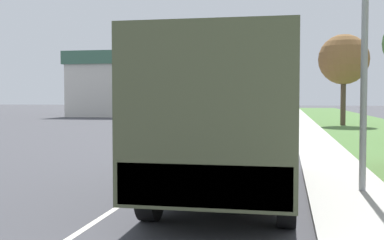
% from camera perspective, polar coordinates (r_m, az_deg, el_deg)
% --- Properties ---
extents(ground_plane, '(180.00, 180.00, 0.00)m').
position_cam_1_polar(ground_plane, '(37.75, 6.33, -0.51)').
color(ground_plane, '#424247').
extents(lane_centre_stripe, '(0.12, 120.00, 0.00)m').
position_cam_1_polar(lane_centre_stripe, '(37.75, 6.33, -0.50)').
color(lane_centre_stripe, silver).
rests_on(lane_centre_stripe, ground).
extents(sidewalk_right, '(1.80, 120.00, 0.12)m').
position_cam_1_polar(sidewalk_right, '(37.64, 13.17, -0.48)').
color(sidewalk_right, beige).
rests_on(sidewalk_right, ground).
extents(grass_strip_right, '(7.00, 120.00, 0.02)m').
position_cam_1_polar(grass_strip_right, '(38.06, 19.80, -0.61)').
color(grass_strip_right, '#4C7538').
rests_on(grass_strip_right, ground).
extents(military_truck, '(2.58, 7.81, 3.17)m').
position_cam_1_polar(military_truck, '(10.20, 4.80, 0.63)').
color(military_truck, '#606647').
rests_on(military_truck, ground).
extents(car_nearest_ahead, '(1.82, 4.18, 1.40)m').
position_cam_1_polar(car_nearest_ahead, '(25.21, 0.60, -0.63)').
color(car_nearest_ahead, silver).
rests_on(car_nearest_ahead, ground).
extents(car_second_ahead, '(1.72, 4.56, 1.74)m').
position_cam_1_polar(car_second_ahead, '(35.29, 3.47, 0.54)').
color(car_second_ahead, black).
rests_on(car_second_ahead, ground).
extents(car_third_ahead, '(1.84, 4.36, 1.42)m').
position_cam_1_polar(car_third_ahead, '(46.61, 9.84, 0.87)').
color(car_third_ahead, '#B7BABF').
rests_on(car_third_ahead, ground).
extents(tree_far_right, '(3.72, 3.72, 6.76)m').
position_cam_1_polar(tree_far_right, '(37.66, 17.55, 6.82)').
color(tree_far_right, '#4C3D2D').
rests_on(tree_far_right, grass_strip_right).
extents(building_distant, '(13.28, 12.18, 7.00)m').
position_cam_1_polar(building_distant, '(55.90, -6.35, 4.16)').
color(building_distant, beige).
rests_on(building_distant, ground).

